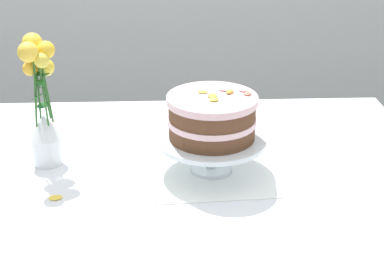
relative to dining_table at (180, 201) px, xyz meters
name	(u,v)px	position (x,y,z in m)	size (l,w,h in m)	color
dining_table	(180,201)	(0.00, 0.00, 0.00)	(1.40, 1.00, 0.74)	white
linen_napkin	(211,171)	(0.08, 0.00, 0.09)	(0.32, 0.32, 0.00)	white
cake_stand	(212,143)	(0.08, 0.00, 0.17)	(0.29, 0.29, 0.10)	silver
layer_cake	(212,117)	(0.08, 0.00, 0.25)	(0.23, 0.23, 0.12)	brown
flower_vase	(42,108)	(-0.36, 0.07, 0.25)	(0.09, 0.11, 0.36)	silver
loose_petal_0	(56,198)	(-0.31, -0.12, 0.09)	(0.03, 0.03, 0.01)	yellow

